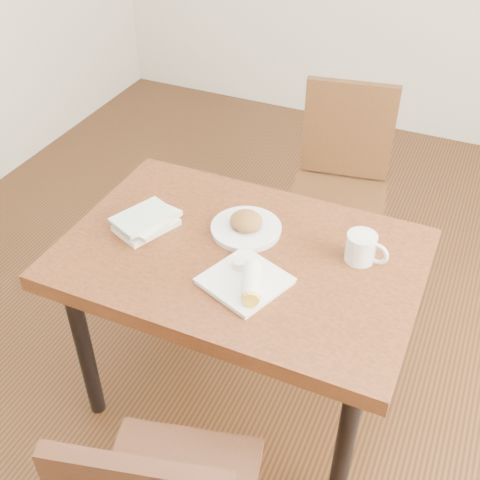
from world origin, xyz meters
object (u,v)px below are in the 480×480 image
at_px(table, 240,272).
at_px(book_stack, 147,221).
at_px(plate_scone, 246,226).
at_px(plate_burrito, 247,281).
at_px(coffee_mug, 362,247).
at_px(chair_far, 341,177).

bearing_deg(table, book_stack, -178.27).
bearing_deg(plate_scone, book_stack, -159.68).
relative_size(table, plate_scone, 4.82).
height_order(table, plate_burrito, plate_burrito).
bearing_deg(plate_scone, plate_burrito, -65.96).
relative_size(table, coffee_mug, 8.14).
xyz_separation_m(plate_scone, book_stack, (-0.32, -0.12, 0.00)).
distance_m(chair_far, plate_scone, 0.82).
height_order(plate_burrito, book_stack, plate_burrito).
height_order(chair_far, coffee_mug, chair_far).
distance_m(plate_scone, book_stack, 0.34).
xyz_separation_m(table, chair_far, (0.10, 0.89, -0.11)).
bearing_deg(chair_far, plate_burrito, -90.84).
xyz_separation_m(chair_far, plate_scone, (-0.13, -0.78, 0.23)).
bearing_deg(book_stack, plate_scone, 20.32).
bearing_deg(table, plate_burrito, -58.83).
bearing_deg(chair_far, coffee_mug, -70.56).
distance_m(plate_scone, coffee_mug, 0.40).
height_order(coffee_mug, plate_burrito, coffee_mug).
relative_size(table, book_stack, 4.88).
distance_m(table, chair_far, 0.90).
relative_size(chair_far, plate_burrito, 3.25).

